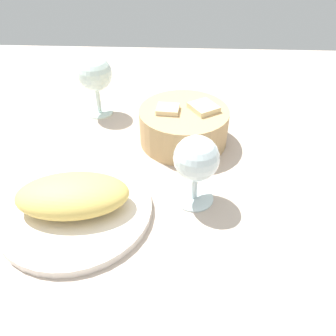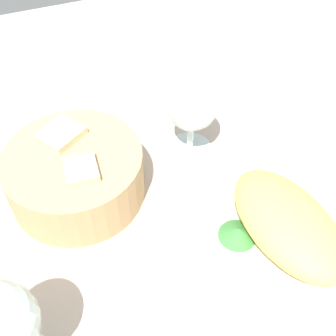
{
  "view_description": "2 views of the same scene",
  "coord_description": "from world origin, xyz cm",
  "px_view_note": "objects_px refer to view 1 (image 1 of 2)",
  "views": [
    {
      "loc": [
        15.0,
        -47.05,
        41.41
      ],
      "look_at": [
        12.85,
        -2.36,
        5.27
      ],
      "focal_mm": 36.41,
      "sensor_mm": 36.0,
      "label": 1
    },
    {
      "loc": [
        -24.19,
        15.96,
        47.08
      ],
      "look_at": [
        11.83,
        1.74,
        3.79
      ],
      "focal_mm": 45.66,
      "sensor_mm": 36.0,
      "label": 2
    }
  ],
  "objects_px": {
    "plate": "(76,210)",
    "wine_glass_near": "(196,161)",
    "wine_glass_far": "(95,76)",
    "bread_basket": "(184,125)"
  },
  "relations": [
    {
      "from": "plate",
      "to": "wine_glass_near",
      "type": "xyz_separation_m",
      "value": [
        0.19,
        0.04,
        0.08
      ]
    },
    {
      "from": "plate",
      "to": "wine_glass_far",
      "type": "relative_size",
      "value": 1.81
    },
    {
      "from": "plate",
      "to": "wine_glass_near",
      "type": "bearing_deg",
      "value": 12.7
    },
    {
      "from": "wine_glass_near",
      "to": "wine_glass_far",
      "type": "height_order",
      "value": "wine_glass_far"
    },
    {
      "from": "wine_glass_near",
      "to": "plate",
      "type": "bearing_deg",
      "value": -167.3
    },
    {
      "from": "bread_basket",
      "to": "plate",
      "type": "bearing_deg",
      "value": -128.26
    },
    {
      "from": "wine_glass_far",
      "to": "wine_glass_near",
      "type": "bearing_deg",
      "value": -52.1
    },
    {
      "from": "plate",
      "to": "wine_glass_near",
      "type": "relative_size",
      "value": 2.0
    },
    {
      "from": "plate",
      "to": "bread_basket",
      "type": "xyz_separation_m",
      "value": [
        0.17,
        0.22,
        0.03
      ]
    },
    {
      "from": "bread_basket",
      "to": "wine_glass_far",
      "type": "xyz_separation_m",
      "value": [
        -0.2,
        0.11,
        0.06
      ]
    }
  ]
}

